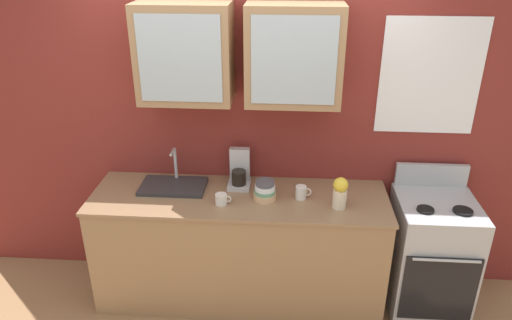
% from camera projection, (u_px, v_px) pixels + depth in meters
% --- Properties ---
extents(ground_plane, '(10.00, 10.00, 0.00)m').
position_uv_depth(ground_plane, '(241.00, 293.00, 3.96)').
color(ground_plane, '#936B47').
extents(back_wall_unit, '(4.77, 0.45, 2.51)m').
position_uv_depth(back_wall_unit, '(243.00, 120.00, 3.66)').
color(back_wall_unit, maroon).
rests_on(back_wall_unit, ground_plane).
extents(counter, '(2.22, 0.67, 0.92)m').
position_uv_depth(counter, '(240.00, 247.00, 3.76)').
color(counter, '#93704C').
rests_on(counter, ground_plane).
extents(stove_range, '(0.57, 0.65, 1.10)m').
position_uv_depth(stove_range, '(430.00, 255.00, 3.66)').
color(stove_range, '#ADAFB5').
rests_on(stove_range, ground_plane).
extents(sink_faucet, '(0.50, 0.30, 0.29)m').
position_uv_depth(sink_faucet, '(173.00, 185.00, 3.67)').
color(sink_faucet, '#2D2D30').
rests_on(sink_faucet, counter).
extents(bowl_stack, '(0.17, 0.17, 0.15)m').
position_uv_depth(bowl_stack, '(265.00, 191.00, 3.50)').
color(bowl_stack, '#E0AD7F').
rests_on(bowl_stack, counter).
extents(vase, '(0.10, 0.10, 0.24)m').
position_uv_depth(vase, '(340.00, 192.00, 3.37)').
color(vase, beige).
rests_on(vase, counter).
extents(cup_near_sink, '(0.12, 0.08, 0.08)m').
position_uv_depth(cup_near_sink, '(221.00, 199.00, 3.44)').
color(cup_near_sink, silver).
rests_on(cup_near_sink, counter).
extents(cup_near_bowls, '(0.12, 0.08, 0.10)m').
position_uv_depth(cup_near_bowls, '(301.00, 193.00, 3.51)').
color(cup_near_bowls, silver).
rests_on(cup_near_bowls, counter).
extents(coffee_maker, '(0.17, 0.20, 0.29)m').
position_uv_depth(coffee_maker, '(239.00, 172.00, 3.69)').
color(coffee_maker, '#B7B7BC').
rests_on(coffee_maker, counter).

